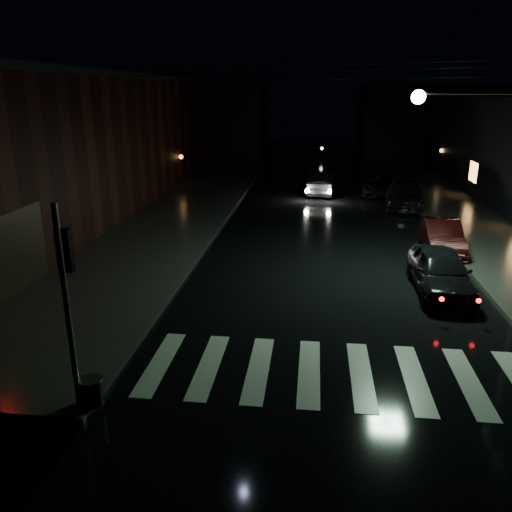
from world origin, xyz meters
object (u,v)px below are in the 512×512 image
(parked_car_d, at_px, (378,184))
(oncoming_car, at_px, (322,183))
(parked_car_c, at_px, (404,194))
(parked_car_a, at_px, (441,271))
(parked_car_b, at_px, (442,237))

(parked_car_d, bearing_deg, oncoming_car, -173.46)
(parked_car_c, bearing_deg, parked_car_a, -86.49)
(parked_car_c, relative_size, oncoming_car, 1.13)
(parked_car_d, xyz_separation_m, oncoming_car, (-3.56, -0.28, 0.06))
(parked_car_a, relative_size, oncoming_car, 0.94)
(parked_car_a, distance_m, parked_car_c, 13.07)
(parked_car_d, bearing_deg, parked_car_c, -70.93)
(parked_car_d, bearing_deg, parked_car_b, -82.52)
(parked_car_a, xyz_separation_m, parked_car_b, (1.05, 4.42, -0.06))
(parked_car_d, distance_m, oncoming_car, 3.57)
(parked_car_a, xyz_separation_m, parked_car_c, (0.94, 13.04, 0.01))
(oncoming_car, bearing_deg, parked_car_b, 117.69)
(parked_car_b, bearing_deg, parked_car_d, 99.32)
(parked_car_b, distance_m, parked_car_d, 12.08)
(parked_car_c, height_order, oncoming_car, oncoming_car)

